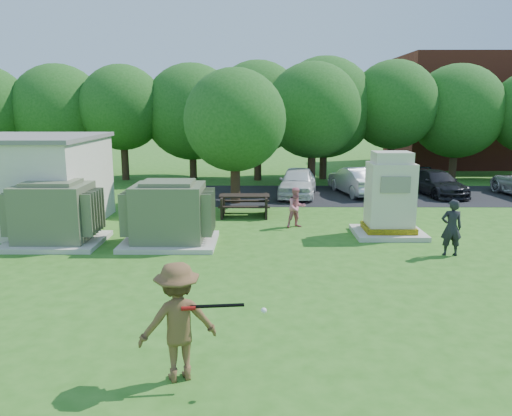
{
  "coord_description": "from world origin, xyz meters",
  "views": [
    {
      "loc": [
        0.1,
        -11.12,
        4.41
      ],
      "look_at": [
        0.0,
        4.0,
        1.3
      ],
      "focal_mm": 35.0,
      "sensor_mm": 36.0,
      "label": 1
    }
  ],
  "objects_px": {
    "batter": "(178,322)",
    "car_dark": "(436,183)",
    "person_by_generator": "(451,228)",
    "person_at_picnic": "(296,208)",
    "picnic_table": "(244,203)",
    "car_white": "(298,182)",
    "generator_cabinet": "(390,199)",
    "transformer_right": "(169,215)",
    "transformer_left": "(54,215)",
    "car_silver_a": "(356,181)"
  },
  "relations": [
    {
      "from": "batter",
      "to": "car_dark",
      "type": "height_order",
      "value": "batter"
    },
    {
      "from": "person_by_generator",
      "to": "person_at_picnic",
      "type": "relative_size",
      "value": 1.15
    },
    {
      "from": "picnic_table",
      "to": "car_white",
      "type": "distance_m",
      "value": 5.15
    },
    {
      "from": "generator_cabinet",
      "to": "car_white",
      "type": "relative_size",
      "value": 0.68
    },
    {
      "from": "generator_cabinet",
      "to": "car_white",
      "type": "distance_m",
      "value": 7.99
    },
    {
      "from": "generator_cabinet",
      "to": "transformer_right",
      "type": "bearing_deg",
      "value": -170.89
    },
    {
      "from": "transformer_left",
      "to": "transformer_right",
      "type": "relative_size",
      "value": 1.0
    },
    {
      "from": "transformer_left",
      "to": "person_at_picnic",
      "type": "height_order",
      "value": "transformer_left"
    },
    {
      "from": "transformer_right",
      "to": "picnic_table",
      "type": "relative_size",
      "value": 1.48
    },
    {
      "from": "car_silver_a",
      "to": "car_dark",
      "type": "relative_size",
      "value": 1.0
    },
    {
      "from": "picnic_table",
      "to": "batter",
      "type": "xyz_separation_m",
      "value": [
        -0.71,
        -12.33,
        0.45
      ]
    },
    {
      "from": "transformer_left",
      "to": "generator_cabinet",
      "type": "bearing_deg",
      "value": 6.09
    },
    {
      "from": "batter",
      "to": "person_by_generator",
      "type": "relative_size",
      "value": 1.16
    },
    {
      "from": "generator_cabinet",
      "to": "person_by_generator",
      "type": "bearing_deg",
      "value": -62.16
    },
    {
      "from": "transformer_right",
      "to": "car_dark",
      "type": "bearing_deg",
      "value": 37.82
    },
    {
      "from": "generator_cabinet",
      "to": "person_by_generator",
      "type": "height_order",
      "value": "generator_cabinet"
    },
    {
      "from": "person_by_generator",
      "to": "car_silver_a",
      "type": "relative_size",
      "value": 0.4
    },
    {
      "from": "batter",
      "to": "person_at_picnic",
      "type": "relative_size",
      "value": 1.33
    },
    {
      "from": "generator_cabinet",
      "to": "picnic_table",
      "type": "xyz_separation_m",
      "value": [
        -5.08,
        3.04,
        -0.72
      ]
    },
    {
      "from": "batter",
      "to": "person_at_picnic",
      "type": "bearing_deg",
      "value": -123.88
    },
    {
      "from": "transformer_left",
      "to": "batter",
      "type": "distance_m",
      "value": 9.68
    },
    {
      "from": "car_white",
      "to": "car_silver_a",
      "type": "height_order",
      "value": "car_white"
    },
    {
      "from": "generator_cabinet",
      "to": "car_silver_a",
      "type": "height_order",
      "value": "generator_cabinet"
    },
    {
      "from": "person_by_generator",
      "to": "car_dark",
      "type": "height_order",
      "value": "person_by_generator"
    },
    {
      "from": "batter",
      "to": "person_at_picnic",
      "type": "distance_m",
      "value": 10.76
    },
    {
      "from": "person_by_generator",
      "to": "person_at_picnic",
      "type": "height_order",
      "value": "person_by_generator"
    },
    {
      "from": "transformer_right",
      "to": "batter",
      "type": "height_order",
      "value": "transformer_right"
    },
    {
      "from": "transformer_left",
      "to": "generator_cabinet",
      "type": "distance_m",
      "value": 11.14
    },
    {
      "from": "generator_cabinet",
      "to": "transformer_left",
      "type": "bearing_deg",
      "value": -173.91
    },
    {
      "from": "picnic_table",
      "to": "batter",
      "type": "height_order",
      "value": "batter"
    },
    {
      "from": "transformer_left",
      "to": "transformer_right",
      "type": "xyz_separation_m",
      "value": [
        3.7,
        0.0,
        0.0
      ]
    },
    {
      "from": "transformer_left",
      "to": "generator_cabinet",
      "type": "height_order",
      "value": "generator_cabinet"
    },
    {
      "from": "generator_cabinet",
      "to": "car_dark",
      "type": "relative_size",
      "value": 0.69
    },
    {
      "from": "batter",
      "to": "car_dark",
      "type": "distance_m",
      "value": 20.03
    },
    {
      "from": "generator_cabinet",
      "to": "person_by_generator",
      "type": "distance_m",
      "value": 2.7
    },
    {
      "from": "picnic_table",
      "to": "car_white",
      "type": "bearing_deg",
      "value": 61.05
    },
    {
      "from": "batter",
      "to": "person_at_picnic",
      "type": "xyz_separation_m",
      "value": [
        2.67,
        10.41,
        -0.25
      ]
    },
    {
      "from": "car_white",
      "to": "car_silver_a",
      "type": "distance_m",
      "value": 3.04
    },
    {
      "from": "person_at_picnic",
      "to": "batter",
      "type": "bearing_deg",
      "value": -125.26
    },
    {
      "from": "car_silver_a",
      "to": "picnic_table",
      "type": "bearing_deg",
      "value": 30.44
    },
    {
      "from": "transformer_right",
      "to": "car_dark",
      "type": "distance_m",
      "value": 14.9
    },
    {
      "from": "generator_cabinet",
      "to": "picnic_table",
      "type": "relative_size",
      "value": 1.42
    },
    {
      "from": "transformer_left",
      "to": "picnic_table",
      "type": "height_order",
      "value": "transformer_left"
    },
    {
      "from": "batter",
      "to": "person_at_picnic",
      "type": "height_order",
      "value": "batter"
    },
    {
      "from": "car_white",
      "to": "generator_cabinet",
      "type": "bearing_deg",
      "value": -62.67
    },
    {
      "from": "transformer_right",
      "to": "car_silver_a",
      "type": "distance_m",
      "value": 12.14
    },
    {
      "from": "car_silver_a",
      "to": "car_white",
      "type": "bearing_deg",
      "value": -1.26
    },
    {
      "from": "transformer_right",
      "to": "batter",
      "type": "bearing_deg",
      "value": -78.91
    },
    {
      "from": "transformer_right",
      "to": "picnic_table",
      "type": "distance_m",
      "value": 4.83
    },
    {
      "from": "person_by_generator",
      "to": "transformer_right",
      "type": "bearing_deg",
      "value": -4.59
    }
  ]
}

